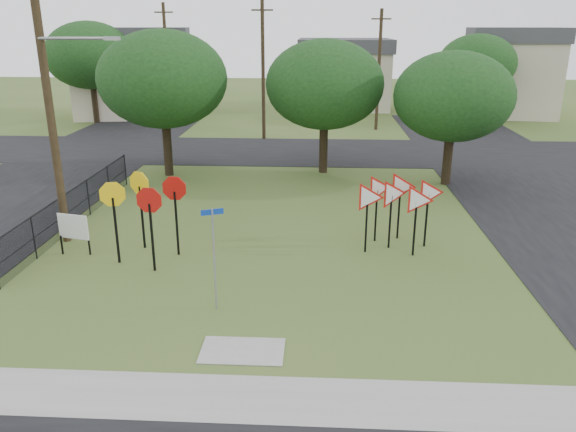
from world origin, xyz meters
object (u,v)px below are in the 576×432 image
object	(u,v)px
street_name_sign	(214,253)
info_board	(73,228)
yield_sign_cluster	(397,196)
stop_sign_cluster	(145,201)

from	to	relation	value
street_name_sign	info_board	size ratio (longest dim) A/B	2.02
yield_sign_cluster	info_board	world-z (taller)	yield_sign_cluster
street_name_sign	yield_sign_cluster	xyz separation A→B (m)	(5.44, 4.88, 0.18)
stop_sign_cluster	info_board	world-z (taller)	stop_sign_cluster
yield_sign_cluster	info_board	xyz separation A→B (m)	(-10.88, -1.30, -0.89)
street_name_sign	yield_sign_cluster	size ratio (longest dim) A/B	0.90
yield_sign_cluster	info_board	bearing A→B (deg)	-173.16
stop_sign_cluster	info_board	distance (m)	2.81
street_name_sign	info_board	world-z (taller)	street_name_sign
info_board	street_name_sign	bearing A→B (deg)	-33.31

